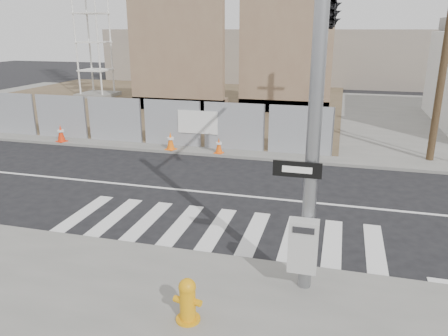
% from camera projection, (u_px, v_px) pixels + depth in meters
% --- Properties ---
extents(ground, '(100.00, 100.00, 0.00)m').
position_uv_depth(ground, '(238.00, 196.00, 13.92)').
color(ground, black).
rests_on(ground, ground).
extents(sidewalk_far, '(50.00, 20.00, 0.12)m').
position_uv_depth(sidewalk_far, '(291.00, 114.00, 26.77)').
color(sidewalk_far, slate).
rests_on(sidewalk_far, ground).
extents(signal_pole, '(0.96, 5.87, 7.00)m').
position_uv_depth(signal_pole, '(326.00, 42.00, 9.96)').
color(signal_pole, gray).
rests_on(signal_pole, sidewalk_near).
extents(chain_link_fence, '(24.60, 0.04, 2.00)m').
position_uv_depth(chain_link_fence, '(58.00, 116.00, 20.65)').
color(chain_link_fence, gray).
rests_on(chain_link_fence, sidewalk_far).
extents(concrete_wall_left, '(6.00, 1.30, 8.00)m').
position_uv_depth(concrete_wall_left, '(177.00, 58.00, 26.65)').
color(concrete_wall_left, brown).
rests_on(concrete_wall_left, sidewalk_far).
extents(concrete_wall_right, '(5.50, 1.30, 8.00)m').
position_uv_depth(concrete_wall_right, '(285.00, 58.00, 25.96)').
color(concrete_wall_right, brown).
rests_on(concrete_wall_right, sidewalk_far).
extents(fire_hydrant, '(0.53, 0.53, 0.83)m').
position_uv_depth(fire_hydrant, '(188.00, 300.00, 7.67)').
color(fire_hydrant, orange).
rests_on(fire_hydrant, sidewalk_near).
extents(traffic_cone_a, '(0.44, 0.44, 0.64)m').
position_uv_depth(traffic_cone_a, '(5.00, 125.00, 21.96)').
color(traffic_cone_a, '#DB5A0B').
rests_on(traffic_cone_a, sidewalk_far).
extents(traffic_cone_b, '(0.51, 0.51, 0.78)m').
position_uv_depth(traffic_cone_b, '(61.00, 133.00, 19.97)').
color(traffic_cone_b, red).
rests_on(traffic_cone_b, sidewalk_far).
extents(traffic_cone_c, '(0.50, 0.50, 0.77)m').
position_uv_depth(traffic_cone_c, '(171.00, 141.00, 18.64)').
color(traffic_cone_c, orange).
rests_on(traffic_cone_c, sidewalk_far).
extents(traffic_cone_d, '(0.39, 0.39, 0.66)m').
position_uv_depth(traffic_cone_d, '(219.00, 146.00, 18.12)').
color(traffic_cone_d, '#F7580D').
rests_on(traffic_cone_d, sidewalk_far).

